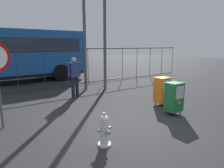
% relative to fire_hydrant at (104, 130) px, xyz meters
% --- Properties ---
extents(ground_plane, '(60.00, 60.00, 0.00)m').
position_rel_fire_hydrant_xyz_m(ground_plane, '(1.17, 0.63, -0.35)').
color(ground_plane, '#262628').
extents(fire_hydrant, '(0.33, 0.32, 0.75)m').
position_rel_fire_hydrant_xyz_m(fire_hydrant, '(0.00, 0.00, 0.00)').
color(fire_hydrant, silver).
rests_on(fire_hydrant, ground_plane).
extents(newspaper_box_primary, '(0.48, 0.42, 1.02)m').
position_rel_fire_hydrant_xyz_m(newspaper_box_primary, '(2.83, 0.42, 0.22)').
color(newspaper_box_primary, black).
rests_on(newspaper_box_primary, ground_plane).
extents(newspaper_box_secondary, '(0.48, 0.42, 1.02)m').
position_rel_fire_hydrant_xyz_m(newspaper_box_secondary, '(3.28, 1.29, 0.22)').
color(newspaper_box_secondary, black).
rests_on(newspaper_box_secondary, ground_plane).
extents(pedestrian, '(0.55, 0.22, 1.67)m').
position_rel_fire_hydrant_xyz_m(pedestrian, '(1.16, 4.09, 0.60)').
color(pedestrian, black).
rests_on(pedestrian, ground_plane).
extents(fence_barrier, '(18.03, 0.04, 2.00)m').
position_rel_fire_hydrant_xyz_m(fence_barrier, '(1.17, 6.31, 0.67)').
color(fence_barrier, '#2D2D33').
rests_on(fence_barrier, ground_plane).
extents(street_light_near_right, '(0.32, 0.32, 7.04)m').
position_rel_fire_hydrant_xyz_m(street_light_near_right, '(2.21, 5.16, 3.73)').
color(street_light_near_right, '#4C4F54').
rests_on(street_light_near_right, ground_plane).
extents(street_light_far_left, '(0.32, 0.32, 7.14)m').
position_rel_fire_hydrant_xyz_m(street_light_far_left, '(3.04, 4.69, 3.78)').
color(street_light_far_left, '#4C4F54').
rests_on(street_light_far_left, ground_plane).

